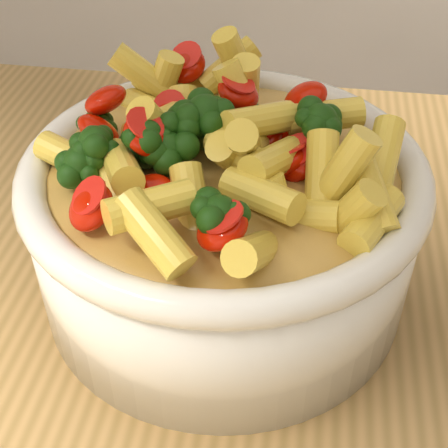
# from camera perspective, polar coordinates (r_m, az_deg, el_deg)

# --- Properties ---
(table) EXTENTS (1.20, 0.80, 0.90)m
(table) POSITION_cam_1_polar(r_m,az_deg,el_deg) (0.53, -3.45, -17.43)
(table) COLOR #A87E48
(table) RESTS_ON ground
(serving_bowl) EXTENTS (0.28, 0.28, 0.12)m
(serving_bowl) POSITION_cam_1_polar(r_m,az_deg,el_deg) (0.45, 0.00, 0.15)
(serving_bowl) COLOR white
(serving_bowl) RESTS_ON table
(pasta_salad) EXTENTS (0.22, 0.22, 0.05)m
(pasta_salad) POSITION_cam_1_polar(r_m,az_deg,el_deg) (0.41, 0.00, 8.23)
(pasta_salad) COLOR #FFE350
(pasta_salad) RESTS_ON serving_bowl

